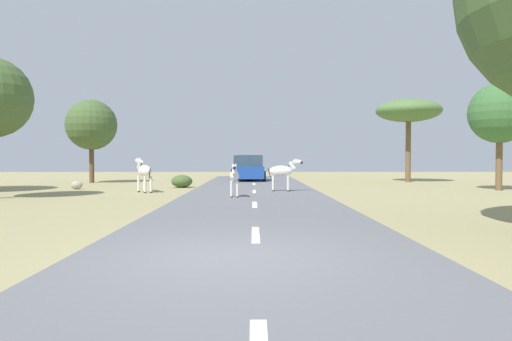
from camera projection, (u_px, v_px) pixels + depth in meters
The scene contains 13 objects.
ground_plane at pixel (228, 258), 7.48m from camera, with size 90.00×90.00×0.00m, color #998E60.
road at pixel (256, 257), 7.48m from camera, with size 6.00×64.00×0.05m, color slate.
lane_markings at pixel (257, 270), 6.48m from camera, with size 0.16×56.00×0.01m.
zebra_0 at pixel (234, 177), 18.49m from camera, with size 0.41×1.44×1.36m.
zebra_1 at pixel (283, 171), 21.67m from camera, with size 1.64×0.52×1.54m.
zebra_2 at pixel (144, 171), 21.58m from camera, with size 1.23×1.53×1.65m.
car_0 at pixel (250, 169), 31.80m from camera, with size 2.07×4.37×1.74m.
car_1 at pixel (244, 167), 37.34m from camera, with size 2.08×4.37×1.74m.
tree_1 at pixel (500, 113), 22.78m from camera, with size 2.98×2.98×5.31m.
tree_2 at pixel (91, 125), 29.64m from camera, with size 3.21×3.21×5.32m.
tree_3 at pixel (409, 111), 30.72m from camera, with size 4.26×4.26×5.48m.
bush_0 at pixel (182, 181), 25.06m from camera, with size 1.13×1.02×0.68m, color #425B2D.
rock_1 at pixel (77, 185), 23.73m from camera, with size 0.58×0.45×0.42m, color #A89E8C.
Camera 1 is at (0.40, -7.44, 1.62)m, focal length 32.59 mm.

